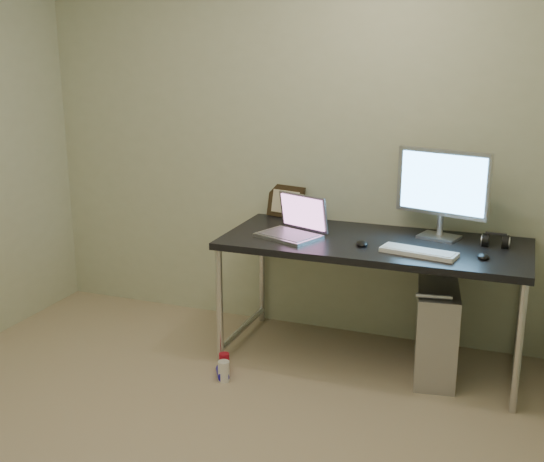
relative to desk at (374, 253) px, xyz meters
The scene contains 17 objects.
floor 1.65m from the desk, 114.95° to the right, with size 3.50×3.50×0.00m, color tan.
wall_back 0.94m from the desk, 149.02° to the left, with size 3.50×0.02×2.50m, color beige.
desk is the anchor object (origin of this frame).
tower_computer 0.57m from the desk, ahead, with size 0.30×0.54×0.57m.
cable_a 0.55m from the desk, 44.45° to the left, with size 0.01×0.01×0.70m, color black.
cable_b 0.61m from the desk, 36.06° to the left, with size 0.01×0.01×0.72m, color black.
can_red 1.08m from the desk, 149.55° to the right, with size 0.06×0.06×0.11m, color red.
can_white 1.10m from the desk, 141.91° to the right, with size 0.07×0.07×0.12m, color white.
can_blue 1.11m from the desk, 144.10° to the right, with size 0.06×0.06×0.12m, color #170EB9.
laptop 0.49m from the desk, behind, with size 0.43×0.39×0.24m.
monitor 0.55m from the desk, 29.74° to the left, with size 0.54×0.22×0.52m.
keyboard 0.34m from the desk, 32.24° to the right, with size 0.41×0.13×0.02m, color white.
mouse_right 0.63m from the desk, 11.90° to the right, with size 0.06×0.10×0.03m, color black.
mouse_left 0.15m from the desk, 111.02° to the right, with size 0.06×0.10×0.04m, color black.
headphones 0.68m from the desk, 11.25° to the left, with size 0.14×0.09×0.10m.
picture_frame 0.77m from the desk, 152.18° to the left, with size 0.26×0.03×0.21m, color black.
webcam 0.54m from the desk, 143.13° to the left, with size 0.04×0.03×0.11m.
Camera 1 is at (1.41, -2.38, 1.84)m, focal length 45.00 mm.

